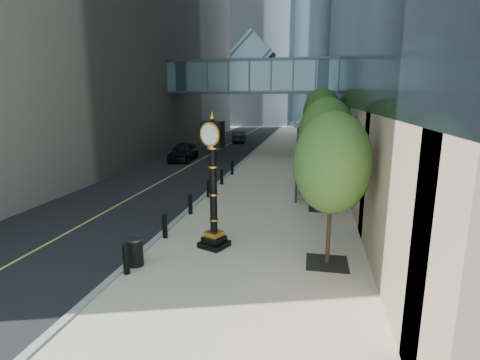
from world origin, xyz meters
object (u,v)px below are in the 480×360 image
(trash_bin, at_px, (135,253))
(car_near, at_px, (183,151))
(street_clock, at_px, (213,192))
(pedestrian, at_px, (301,184))
(car_far, at_px, (239,137))

(trash_bin, xyz_separation_m, car_near, (-5.68, 20.99, 0.32))
(street_clock, xyz_separation_m, trash_bin, (-2.17, -2.05, -1.67))
(pedestrian, bearing_deg, car_far, -47.39)
(street_clock, distance_m, pedestrian, 7.98)
(pedestrian, xyz_separation_m, car_near, (-10.82, 11.63, -0.11))
(trash_bin, height_order, car_far, car_far)
(trash_bin, bearing_deg, pedestrian, 61.22)
(street_clock, bearing_deg, car_far, 122.33)
(trash_bin, bearing_deg, car_near, 105.15)
(street_clock, relative_size, trash_bin, 5.44)
(car_far, bearing_deg, pedestrian, 101.99)
(pedestrian, distance_m, car_near, 15.89)
(pedestrian, height_order, car_near, pedestrian)
(car_near, bearing_deg, pedestrian, -49.96)
(street_clock, bearing_deg, pedestrian, 90.76)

